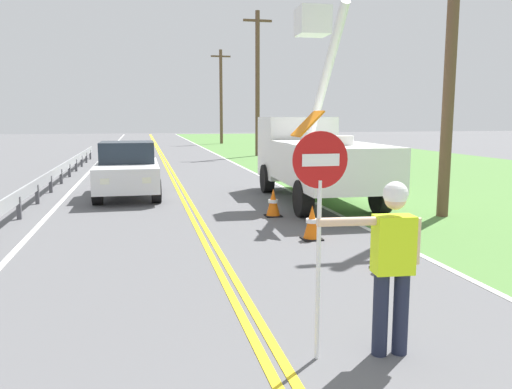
{
  "coord_description": "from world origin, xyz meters",
  "views": [
    {
      "loc": [
        -1.24,
        -0.68,
        2.46
      ],
      "look_at": [
        0.57,
        7.49,
        1.2
      ],
      "focal_mm": 36.13,
      "sensor_mm": 36.0,
      "label": 1
    }
  ],
  "objects_px": {
    "stop_sign_paddle": "(320,195)",
    "utility_pole_near": "(452,36)",
    "utility_pole_mid": "(258,82)",
    "traffic_cone_tail": "(273,203)",
    "utility_pole_far": "(221,95)",
    "traffic_cone_mid": "(312,223)",
    "traffic_cone_lead": "(386,250)",
    "utility_bucket_truck": "(313,152)",
    "flagger_worker": "(392,257)",
    "oncoming_sedan_nearest": "(128,170)"
  },
  "relations": [
    {
      "from": "utility_bucket_truck",
      "to": "utility_pole_near",
      "type": "bearing_deg",
      "value": -54.06
    },
    {
      "from": "flagger_worker",
      "to": "utility_pole_mid",
      "type": "height_order",
      "value": "utility_pole_mid"
    },
    {
      "from": "traffic_cone_lead",
      "to": "traffic_cone_tail",
      "type": "relative_size",
      "value": 1.0
    },
    {
      "from": "utility_bucket_truck",
      "to": "traffic_cone_lead",
      "type": "xyz_separation_m",
      "value": [
        -1.19,
        -7.16,
        -1.08
      ]
    },
    {
      "from": "utility_bucket_truck",
      "to": "utility_pole_near",
      "type": "height_order",
      "value": "utility_pole_near"
    },
    {
      "from": "traffic_cone_mid",
      "to": "traffic_cone_lead",
      "type": "bearing_deg",
      "value": -78.33
    },
    {
      "from": "oncoming_sedan_nearest",
      "to": "traffic_cone_mid",
      "type": "xyz_separation_m",
      "value": [
        3.77,
        -6.63,
        -0.5
      ]
    },
    {
      "from": "stop_sign_paddle",
      "to": "utility_bucket_truck",
      "type": "xyz_separation_m",
      "value": [
        3.29,
        9.84,
        -0.29
      ]
    },
    {
      "from": "utility_pole_far",
      "to": "traffic_cone_lead",
      "type": "distance_m",
      "value": 40.78
    },
    {
      "from": "flagger_worker",
      "to": "traffic_cone_tail",
      "type": "relative_size",
      "value": 2.61
    },
    {
      "from": "utility_bucket_truck",
      "to": "utility_pole_mid",
      "type": "xyz_separation_m",
      "value": [
        2.27,
        17.65,
        3.25
      ]
    },
    {
      "from": "utility_pole_mid",
      "to": "traffic_cone_tail",
      "type": "xyz_separation_m",
      "value": [
        -4.09,
        -19.96,
        -4.33
      ]
    },
    {
      "from": "stop_sign_paddle",
      "to": "utility_bucket_truck",
      "type": "height_order",
      "value": "utility_bucket_truck"
    },
    {
      "from": "traffic_cone_lead",
      "to": "flagger_worker",
      "type": "bearing_deg",
      "value": -116.01
    },
    {
      "from": "flagger_worker",
      "to": "traffic_cone_mid",
      "type": "relative_size",
      "value": 2.61
    },
    {
      "from": "utility_pole_far",
      "to": "oncoming_sedan_nearest",
      "type": "bearing_deg",
      "value": -103.85
    },
    {
      "from": "flagger_worker",
      "to": "oncoming_sedan_nearest",
      "type": "xyz_separation_m",
      "value": [
        -2.9,
        11.69,
        -0.21
      ]
    },
    {
      "from": "utility_pole_near",
      "to": "utility_pole_far",
      "type": "height_order",
      "value": "utility_pole_far"
    },
    {
      "from": "utility_bucket_truck",
      "to": "traffic_cone_tail",
      "type": "distance_m",
      "value": 3.13
    },
    {
      "from": "utility_pole_far",
      "to": "traffic_cone_mid",
      "type": "distance_m",
      "value": 38.54
    },
    {
      "from": "utility_pole_near",
      "to": "traffic_cone_lead",
      "type": "distance_m",
      "value": 6.65
    },
    {
      "from": "utility_pole_mid",
      "to": "utility_pole_near",
      "type": "bearing_deg",
      "value": -89.84
    },
    {
      "from": "traffic_cone_tail",
      "to": "stop_sign_paddle",
      "type": "bearing_deg",
      "value": -101.05
    },
    {
      "from": "oncoming_sedan_nearest",
      "to": "utility_pole_near",
      "type": "bearing_deg",
      "value": -32.75
    },
    {
      "from": "utility_pole_near",
      "to": "utility_pole_mid",
      "type": "xyz_separation_m",
      "value": [
        -0.06,
        20.86,
        0.3
      ]
    },
    {
      "from": "stop_sign_paddle",
      "to": "traffic_cone_mid",
      "type": "bearing_deg",
      "value": 71.91
    },
    {
      "from": "utility_bucket_truck",
      "to": "stop_sign_paddle",
      "type": "bearing_deg",
      "value": -108.49
    },
    {
      "from": "utility_pole_mid",
      "to": "traffic_cone_lead",
      "type": "height_order",
      "value": "utility_pole_mid"
    },
    {
      "from": "traffic_cone_lead",
      "to": "utility_pole_near",
      "type": "bearing_deg",
      "value": 48.41
    },
    {
      "from": "oncoming_sedan_nearest",
      "to": "traffic_cone_lead",
      "type": "bearing_deg",
      "value": -64.62
    },
    {
      "from": "utility_pole_far",
      "to": "traffic_cone_lead",
      "type": "height_order",
      "value": "utility_pole_far"
    },
    {
      "from": "utility_bucket_truck",
      "to": "utility_pole_near",
      "type": "xyz_separation_m",
      "value": [
        2.33,
        -3.21,
        2.95
      ]
    },
    {
      "from": "flagger_worker",
      "to": "utility_bucket_truck",
      "type": "xyz_separation_m",
      "value": [
        2.52,
        9.91,
        0.37
      ]
    },
    {
      "from": "utility_pole_near",
      "to": "traffic_cone_tail",
      "type": "height_order",
      "value": "utility_pole_near"
    },
    {
      "from": "stop_sign_paddle",
      "to": "utility_bucket_truck",
      "type": "relative_size",
      "value": 0.34
    },
    {
      "from": "utility_pole_near",
      "to": "utility_pole_mid",
      "type": "distance_m",
      "value": 20.86
    },
    {
      "from": "traffic_cone_tail",
      "to": "oncoming_sedan_nearest",
      "type": "bearing_deg",
      "value": 131.45
    },
    {
      "from": "flagger_worker",
      "to": "utility_pole_mid",
      "type": "relative_size",
      "value": 0.2
    },
    {
      "from": "flagger_worker",
      "to": "traffic_cone_tail",
      "type": "xyz_separation_m",
      "value": [
        0.71,
        7.6,
        -0.71
      ]
    },
    {
      "from": "utility_bucket_truck",
      "to": "utility_pole_mid",
      "type": "relative_size",
      "value": 0.77
    },
    {
      "from": "stop_sign_paddle",
      "to": "utility_pole_near",
      "type": "relative_size",
      "value": 0.28
    },
    {
      "from": "utility_pole_mid",
      "to": "utility_bucket_truck",
      "type": "bearing_deg",
      "value": -97.32
    },
    {
      "from": "utility_pole_near",
      "to": "utility_pole_mid",
      "type": "height_order",
      "value": "utility_pole_mid"
    },
    {
      "from": "utility_pole_far",
      "to": "traffic_cone_mid",
      "type": "height_order",
      "value": "utility_pole_far"
    },
    {
      "from": "traffic_cone_lead",
      "to": "traffic_cone_mid",
      "type": "xyz_separation_m",
      "value": [
        -0.48,
        2.31,
        0.0
      ]
    },
    {
      "from": "utility_pole_near",
      "to": "traffic_cone_lead",
      "type": "bearing_deg",
      "value": -131.59
    },
    {
      "from": "utility_pole_near",
      "to": "utility_pole_mid",
      "type": "relative_size",
      "value": 0.93
    },
    {
      "from": "utility_pole_far",
      "to": "traffic_cone_lead",
      "type": "bearing_deg",
      "value": -94.97
    },
    {
      "from": "utility_pole_far",
      "to": "traffic_cone_lead",
      "type": "relative_size",
      "value": 12.2
    },
    {
      "from": "utility_pole_mid",
      "to": "traffic_cone_mid",
      "type": "relative_size",
      "value": 12.8
    }
  ]
}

